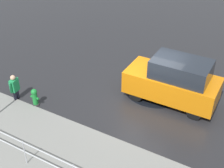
% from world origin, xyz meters
% --- Properties ---
extents(ground_plane, '(60.00, 60.00, 0.00)m').
position_xyz_m(ground_plane, '(0.00, 0.00, 0.00)').
color(ground_plane, black).
extents(kerb_strip, '(24.00, 3.20, 0.04)m').
position_xyz_m(kerb_strip, '(0.00, 4.20, 0.02)').
color(kerb_strip, slate).
rests_on(kerb_strip, ground).
extents(moving_hatchback, '(3.92, 1.74, 2.06)m').
position_xyz_m(moving_hatchback, '(-1.01, -0.69, 1.03)').
color(moving_hatchback, orange).
rests_on(moving_hatchback, ground).
extents(fire_hydrant, '(0.42, 0.31, 0.80)m').
position_xyz_m(fire_hydrant, '(3.94, 2.47, 0.40)').
color(fire_hydrant, '#197A2D').
rests_on(fire_hydrant, ground).
extents(pedestrian, '(0.27, 0.57, 1.22)m').
position_xyz_m(pedestrian, '(4.95, 2.55, 0.68)').
color(pedestrian, '#1E8C4C').
rests_on(pedestrian, ground).
extents(puddle_patch, '(2.91, 2.91, 0.01)m').
position_xyz_m(puddle_patch, '(-0.07, -1.18, 0.00)').
color(puddle_patch, black).
rests_on(puddle_patch, ground).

